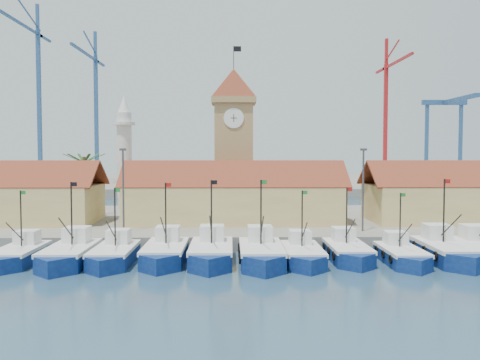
{
  "coord_description": "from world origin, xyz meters",
  "views": [
    {
      "loc": [
        -0.41,
        -45.66,
        10.17
      ],
      "look_at": [
        0.71,
        18.0,
        6.78
      ],
      "focal_mm": 40.0,
      "sensor_mm": 36.0,
      "label": 1
    }
  ],
  "objects_px": {
    "clock_tower": "(234,138)",
    "minaret": "(124,155)",
    "boat_0": "(18,256)",
    "boat_5": "(261,255)"
  },
  "relations": [
    {
      "from": "boat_0",
      "to": "boat_5",
      "type": "distance_m",
      "value": 22.04
    },
    {
      "from": "clock_tower",
      "to": "minaret",
      "type": "relative_size",
      "value": 1.39
    },
    {
      "from": "boat_5",
      "to": "clock_tower",
      "type": "distance_m",
      "value": 26.57
    },
    {
      "from": "boat_0",
      "to": "clock_tower",
      "type": "relative_size",
      "value": 0.41
    },
    {
      "from": "clock_tower",
      "to": "minaret",
      "type": "xyz_separation_m",
      "value": [
        -15.0,
        2.0,
        -2.23
      ]
    },
    {
      "from": "boat_0",
      "to": "boat_5",
      "type": "bearing_deg",
      "value": -1.47
    },
    {
      "from": "minaret",
      "to": "boat_5",
      "type": "bearing_deg",
      "value": -56.27
    },
    {
      "from": "boat_5",
      "to": "minaret",
      "type": "xyz_separation_m",
      "value": [
        -17.37,
        26.02,
        8.9
      ]
    },
    {
      "from": "boat_5",
      "to": "minaret",
      "type": "bearing_deg",
      "value": 123.73
    },
    {
      "from": "minaret",
      "to": "clock_tower",
      "type": "bearing_deg",
      "value": -7.61
    }
  ]
}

